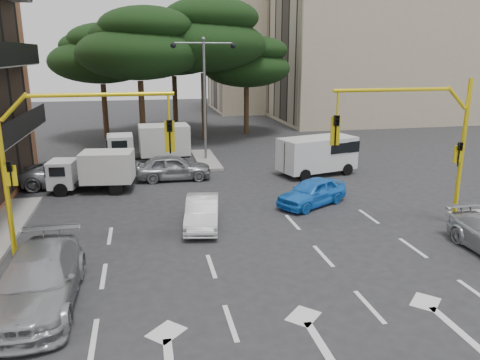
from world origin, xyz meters
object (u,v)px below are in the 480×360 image
object	(u,v)px
car_silver_cross_a	(70,173)
signal_mast_right	(424,134)
street_lamp_center	(204,78)
car_silver_cross_b	(173,167)
box_truck_b	(150,145)
van_white	(317,156)
signal_mast_left	(59,147)
car_blue_compact	(312,192)
box_truck_a	(93,172)
car_white_hatch	(202,212)
car_silver_wagon	(38,280)

from	to	relation	value
car_silver_cross_a	signal_mast_right	bearing A→B (deg)	-125.28
street_lamp_center	car_silver_cross_a	world-z (taller)	street_lamp_center
car_silver_cross_b	box_truck_b	xyz separation A→B (m)	(-1.18, 3.97, 0.54)
car_silver_cross_b	van_white	world-z (taller)	van_white
car_silver_cross_b	signal_mast_left	bearing A→B (deg)	156.67
car_blue_compact	box_truck_a	xyz separation A→B (m)	(-10.26, 4.46, 0.41)
signal_mast_right	street_lamp_center	world-z (taller)	street_lamp_center
street_lamp_center	car_white_hatch	world-z (taller)	street_lamp_center
signal_mast_right	box_truck_b	size ratio (longest dim) A/B	1.16
car_silver_wagon	van_white	xyz separation A→B (m)	(13.02, 12.48, 0.36)
van_white	box_truck_a	xyz separation A→B (m)	(-12.56, -1.00, -0.08)
car_white_hatch	van_white	bearing A→B (deg)	52.64
signal_mast_right	signal_mast_left	distance (m)	13.61
car_white_hatch	van_white	world-z (taller)	van_white
box_truck_a	box_truck_b	distance (m)	6.27
street_lamp_center	box_truck_a	xyz separation A→B (m)	(-6.65, -6.00, -4.38)
car_blue_compact	signal_mast_right	bearing A→B (deg)	12.09
car_white_hatch	car_silver_cross_a	distance (m)	9.87
car_silver_cross_b	van_white	bearing A→B (deg)	-92.53
car_silver_cross_a	van_white	size ratio (longest dim) A/B	1.11
street_lamp_center	car_white_hatch	xyz separation A→B (m)	(-1.80, -12.18, -4.81)
car_silver_wagon	box_truck_b	distance (m)	17.34
street_lamp_center	car_silver_cross_b	world-z (taller)	street_lamp_center
car_blue_compact	van_white	world-z (taller)	van_white
van_white	box_truck_a	world-z (taller)	van_white
signal_mast_right	car_silver_wagon	xyz separation A→B (m)	(-13.92, -3.47, -3.12)
street_lamp_center	box_truck_b	size ratio (longest dim) A/B	1.51
car_silver_cross_a	street_lamp_center	bearing A→B (deg)	-63.21
car_silver_wagon	box_truck_a	size ratio (longest dim) A/B	1.24
van_white	car_silver_wagon	bearing A→B (deg)	-61.41
street_lamp_center	car_silver_cross_a	size ratio (longest dim) A/B	1.55
signal_mast_right	car_blue_compact	distance (m)	5.77
car_blue_compact	car_silver_cross_a	size ratio (longest dim) A/B	0.75
signal_mast_right	car_silver_cross_a	distance (m)	17.88
street_lamp_center	box_truck_b	world-z (taller)	street_lamp_center
car_blue_compact	car_silver_wagon	bearing A→B (deg)	-86.73
signal_mast_left	street_lamp_center	distance (m)	15.65
car_silver_cross_b	car_silver_cross_a	bearing A→B (deg)	91.43
van_white	box_truck_b	xyz separation A→B (m)	(-9.56, 4.50, 0.14)
car_silver_wagon	car_silver_cross_a	bearing A→B (deg)	93.89
signal_mast_left	car_silver_cross_a	world-z (taller)	signal_mast_left
street_lamp_center	car_silver_cross_b	distance (m)	6.94
signal_mast_right	car_silver_cross_a	size ratio (longest dim) A/B	1.20
car_blue_compact	van_white	bearing A→B (deg)	127.21
signal_mast_left	street_lamp_center	bearing A→B (deg)	64.09
signal_mast_right	car_blue_compact	xyz separation A→B (m)	(-3.20, 3.55, -3.24)
car_silver_cross_b	van_white	size ratio (longest dim) A/B	0.95
car_silver_wagon	van_white	size ratio (longest dim) A/B	1.17
street_lamp_center	car_blue_compact	world-z (taller)	street_lamp_center
signal_mast_left	car_silver_cross_b	world-z (taller)	signal_mast_left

